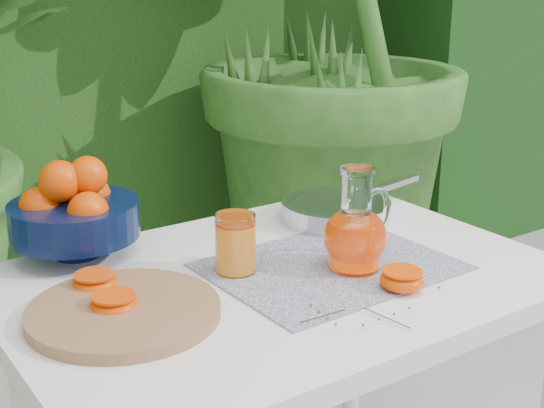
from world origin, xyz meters
TOP-DOWN VIEW (x-y plane):
  - potted_plant_right at (0.82, 1.13)m, footprint 3.03×3.03m
  - white_table at (-0.06, 0.01)m, footprint 1.00×0.70m
  - placemat at (0.04, -0.02)m, footprint 0.45×0.35m
  - cutting_board at (-0.36, 0.00)m, footprint 0.32×0.32m
  - fruit_bowl at (-0.33, 0.31)m, footprint 0.28×0.28m
  - juice_pitcher at (0.07, -0.06)m, footprint 0.18×0.14m
  - juice_tumbler at (-0.12, 0.05)m, footprint 0.08×0.08m
  - saute_pan at (0.22, 0.18)m, footprint 0.44×0.28m
  - orange_halves at (-0.22, -0.02)m, footprint 0.55×0.39m
  - thyme_sprigs at (-0.00, -0.20)m, footprint 0.30×0.20m

SIDE VIEW (x-z plane):
  - white_table at x=-0.06m, z-range 0.29..1.04m
  - placemat at x=0.04m, z-range 0.75..0.75m
  - thyme_sprigs at x=0.00m, z-range 0.75..0.76m
  - cutting_board at x=-0.36m, z-range 0.75..0.77m
  - orange_halves at x=-0.22m, z-range 0.75..0.79m
  - saute_pan at x=0.22m, z-range 0.75..0.80m
  - juice_tumbler at x=-0.12m, z-range 0.75..0.86m
  - juice_pitcher at x=0.07m, z-range 0.72..0.92m
  - fruit_bowl at x=-0.33m, z-range 0.74..0.94m
  - potted_plant_right at x=0.82m, z-range 0.00..2.14m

